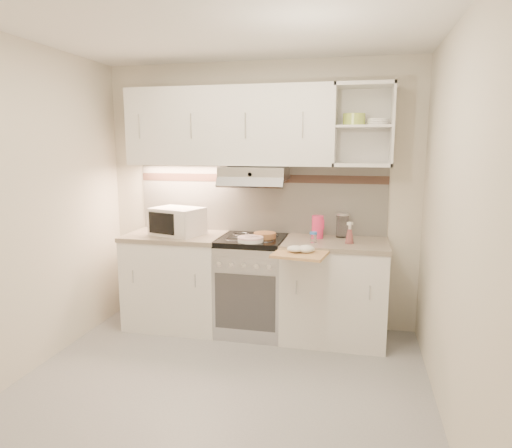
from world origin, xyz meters
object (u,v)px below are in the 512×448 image
glass_jar (342,225)px  watering_can (174,229)px  microwave (177,221)px  spray_bottle (350,234)px  cutting_board (301,254)px  pink_pitcher (318,227)px  plate_stack (251,239)px  electric_range (252,285)px

glass_jar → watering_can: bearing=-168.1°
glass_jar → microwave: bearing=-171.9°
watering_can → glass_jar: 1.54m
spray_bottle → cutting_board: spray_bottle is taller
microwave → pink_pitcher: size_ratio=2.54×
microwave → plate_stack: microwave is taller
electric_range → spray_bottle: (0.87, -0.06, 0.53)m
cutting_board → watering_can: bearing=174.3°
plate_stack → pink_pitcher: bearing=26.5°
electric_range → glass_jar: glass_jar is taller
plate_stack → spray_bottle: size_ratio=1.14×
microwave → plate_stack: bearing=4.9°
watering_can → plate_stack: 0.74m
electric_range → cutting_board: bearing=-40.2°
glass_jar → cutting_board: bearing=-116.1°
pink_pitcher → glass_jar: bearing=36.5°
pink_pitcher → cutting_board: (-0.09, -0.52, -0.13)m
electric_range → glass_jar: (0.80, 0.20, 0.56)m
plate_stack → glass_jar: glass_jar is taller
electric_range → cutting_board: electric_range is taller
watering_can → plate_stack: watering_can is taller
microwave → glass_jar: size_ratio=2.37×
electric_range → spray_bottle: 1.02m
pink_pitcher → spray_bottle: (0.29, -0.16, -0.03)m
microwave → plate_stack: (0.75, -0.16, -0.11)m
glass_jar → spray_bottle: glass_jar is taller
pink_pitcher → electric_range: bearing=-159.1°
pink_pitcher → glass_jar: 0.24m
spray_bottle → microwave: bearing=-158.3°
spray_bottle → watering_can: bearing=-154.7°
watering_can → spray_bottle: bearing=23.2°
microwave → glass_jar: bearing=25.3°
microwave → plate_stack: size_ratio=2.34×
spray_bottle → glass_jar: bearing=128.6°
spray_bottle → cutting_board: size_ratio=0.48×
electric_range → microwave: 0.92m
pink_pitcher → cutting_board: size_ratio=0.51×
electric_range → microwave: size_ratio=1.70×
microwave → cutting_board: (1.22, -0.40, -0.16)m
electric_range → pink_pitcher: pink_pitcher is taller
electric_range → pink_pitcher: 0.81m
plate_stack → cutting_board: 0.53m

